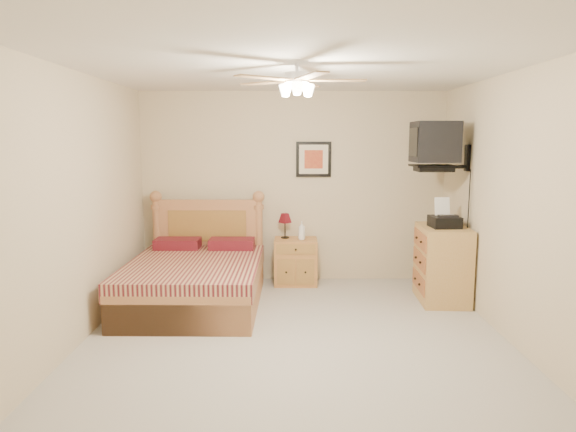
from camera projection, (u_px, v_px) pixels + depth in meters
name	position (u px, v px, depth m)	size (l,w,h in m)	color
floor	(296.00, 344.00, 4.76)	(4.50, 4.50, 0.00)	#AAA59A
ceiling	(296.00, 66.00, 4.39)	(4.00, 4.50, 0.04)	white
wall_back	(293.00, 187.00, 6.80)	(4.00, 0.04, 2.50)	beige
wall_front	(305.00, 278.00, 2.35)	(4.00, 0.04, 2.50)	beige
wall_left	(72.00, 211.00, 4.57)	(0.04, 4.50, 2.50)	beige
wall_right	(520.00, 210.00, 4.58)	(0.04, 4.50, 2.50)	beige
bed	(194.00, 253.00, 5.78)	(1.44, 1.89, 1.23)	#BC7848
nightstand	(296.00, 261.00, 6.70)	(0.55, 0.41, 0.60)	#C5793F
table_lamp	(285.00, 226.00, 6.70)	(0.18, 0.18, 0.33)	#5D0E18
lotion_bottle	(302.00, 230.00, 6.60)	(0.09, 0.09, 0.24)	white
framed_picture	(314.00, 159.00, 6.73)	(0.46, 0.04, 0.46)	black
dresser	(442.00, 264.00, 5.97)	(0.52, 0.75, 0.88)	#B58840
fax_machine	(445.00, 213.00, 5.83)	(0.31, 0.33, 0.33)	black
magazine_lower	(440.00, 222.00, 6.11)	(0.22, 0.30, 0.03)	#BDB395
magazine_upper	(443.00, 221.00, 6.10)	(0.19, 0.26, 0.02)	tan
wall_tv	(448.00, 146.00, 5.83)	(0.56, 0.46, 0.58)	black
ceiling_fan	(297.00, 80.00, 4.22)	(1.14, 1.14, 0.28)	white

